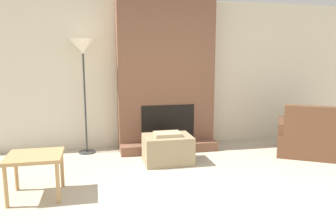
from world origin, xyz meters
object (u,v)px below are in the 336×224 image
Objects in this scene: side_table at (35,161)px; floor_lamp_left at (83,52)px; ottoman at (168,149)px; armchair at (308,140)px.

floor_lamp_left is (0.53, 1.69, 1.25)m from side_table.
ottoman is at bearing 26.85° from side_table.
side_table is 2.17m from floor_lamp_left.
ottoman is at bearing 28.38° from armchair.
armchair is at bearing 10.66° from side_table.
side_table reaches higher than ottoman.
ottoman is 2.35m from armchair.
side_table is at bearing -107.23° from floor_lamp_left.
armchair reaches higher than ottoman.
floor_lamp_left reaches higher than side_table.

